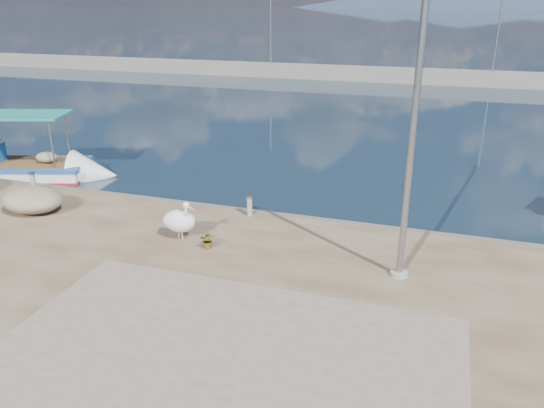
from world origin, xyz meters
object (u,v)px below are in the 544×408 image
Objects in this scene: pelican at (180,221)px; lamp_post at (412,146)px; bollard_near at (250,205)px; boat_left at (29,171)px.

pelican is 6.73m from lamp_post.
bollard_near is at bearing 152.95° from lamp_post.
pelican is 2.61m from bollard_near.
lamp_post is (15.55, -4.76, 3.56)m from boat_left.
pelican reaches higher than bollard_near.
boat_left is 0.97× the size of lamp_post.
boat_left is 16.65m from lamp_post.
bollard_near is (10.65, -2.26, 0.62)m from boat_left.
lamp_post reaches higher than boat_left.
lamp_post is at bearing -27.05° from bollard_near.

